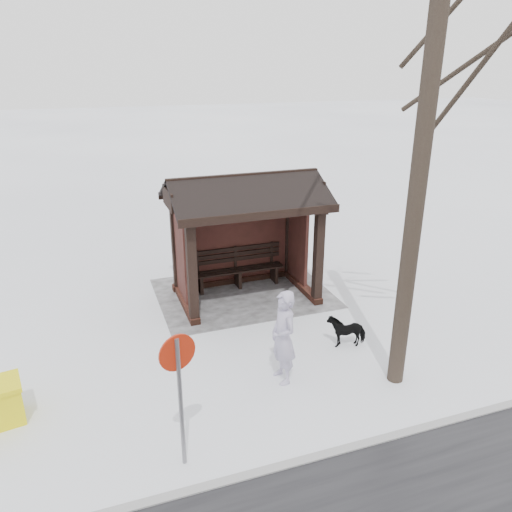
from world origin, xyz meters
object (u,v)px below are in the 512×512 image
Objects in this scene: bus_shelter at (243,211)px; dog at (347,330)px; road_sign at (179,372)px; tree_near at (439,7)px; pedestrian at (283,337)px.

bus_shelter is 4.70× the size of dog.
road_sign is (3.82, 2.12, 1.22)m from dog.
dog is (0.24, -1.40, -5.83)m from tree_near.
bus_shelter is 1.71× the size of road_sign.
bus_shelter is 3.92m from pedestrian.
tree_near is 5.12× the size of pedestrian.
dog is 4.54m from road_sign.
pedestrian is at bearing -163.60° from road_sign.
tree_near is 11.78× the size of dog.
bus_shelter is 3.70m from dog.
bus_shelter is at bearing -133.92° from road_sign.
tree_near is 6.19m from road_sign.
tree_near is at bearing 172.96° from road_sign.
pedestrian is 1.94m from dog.
tree_near reaches higher than bus_shelter.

